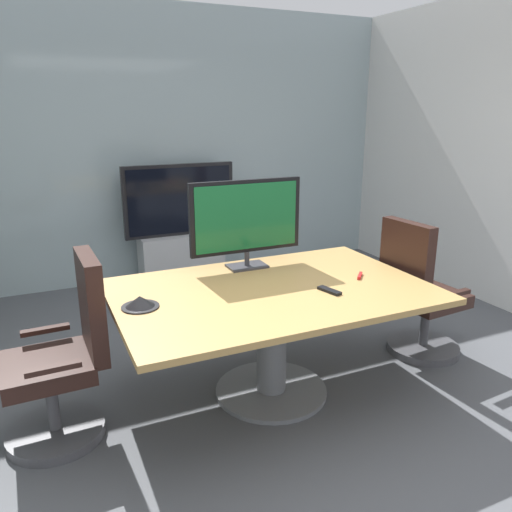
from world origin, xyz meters
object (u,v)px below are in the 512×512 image
object	(u,v)px
tv_monitor	(246,219)
conference_phone	(140,302)
remote_control	(329,291)
office_chair_left	(66,364)
office_chair_right	(419,300)
conference_table	(272,313)
wall_display_unit	(181,244)

from	to	relation	value
tv_monitor	conference_phone	bearing A→B (deg)	-152.63
remote_control	office_chair_left	bearing A→B (deg)	154.61
office_chair_right	tv_monitor	bearing A→B (deg)	65.43
remote_control	conference_table	bearing A→B (deg)	130.83
office_chair_left	remote_control	world-z (taller)	office_chair_left
office_chair_right	conference_phone	bearing A→B (deg)	85.36
office_chair_left	office_chair_right	xyz separation A→B (m)	(2.56, -0.06, 0.00)
tv_monitor	conference_phone	size ratio (longest dim) A/B	3.82
tv_monitor	conference_phone	xyz separation A→B (m)	(-0.87, -0.45, -0.33)
conference_table	remote_control	distance (m)	0.41
wall_display_unit	conference_table	bearing A→B (deg)	-92.27
wall_display_unit	conference_phone	size ratio (longest dim) A/B	5.95
wall_display_unit	office_chair_left	bearing A→B (deg)	-120.32
office_chair_left	office_chair_right	world-z (taller)	same
office_chair_right	remote_control	size ratio (longest dim) A/B	6.41
tv_monitor	office_chair_left	bearing A→B (deg)	-163.40
office_chair_right	remote_control	xyz separation A→B (m)	(-0.98, -0.24, 0.31)
office_chair_right	wall_display_unit	world-z (taller)	wall_display_unit
office_chair_right	tv_monitor	distance (m)	1.48
wall_display_unit	remote_control	bearing A→B (deg)	-85.60
conference_table	office_chair_left	size ratio (longest dim) A/B	1.84
conference_table	office_chair_right	xyz separation A→B (m)	(1.28, 0.03, -0.13)
office_chair_left	remote_control	distance (m)	1.64
office_chair_left	tv_monitor	distance (m)	1.52
conference_table	remote_control	bearing A→B (deg)	-34.66
office_chair_left	wall_display_unit	world-z (taller)	wall_display_unit
office_chair_right	conference_phone	xyz separation A→B (m)	(-2.12, 0.00, 0.33)
conference_phone	office_chair_right	bearing A→B (deg)	-0.04
conference_table	wall_display_unit	xyz separation A→B (m)	(0.10, 2.45, -0.14)
tv_monitor	remote_control	bearing A→B (deg)	-68.74
conference_table	conference_phone	size ratio (longest dim) A/B	9.11
office_chair_left	tv_monitor	world-z (taller)	tv_monitor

